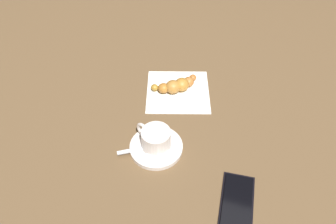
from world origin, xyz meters
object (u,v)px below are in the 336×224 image
(saucer, at_px, (156,147))
(espresso_cup, at_px, (155,138))
(teaspoon, at_px, (153,146))
(napkin, at_px, (178,91))
(croissant, at_px, (177,85))
(sugar_packet, at_px, (159,154))
(cell_phone, at_px, (237,206))

(saucer, xyz_separation_m, espresso_cup, (-0.00, -0.00, 0.03))
(espresso_cup, xyz_separation_m, teaspoon, (0.01, -0.00, -0.02))
(espresso_cup, xyz_separation_m, napkin, (-0.20, -0.01, -0.03))
(saucer, xyz_separation_m, croissant, (-0.21, -0.01, 0.01))
(napkin, bearing_deg, croissant, -123.91)
(saucer, height_order, sugar_packet, sugar_packet)
(teaspoon, bearing_deg, saucer, 133.43)
(saucer, relative_size, espresso_cup, 1.37)
(croissant, bearing_deg, sugar_packet, 6.51)
(cell_phone, bearing_deg, saucer, -114.19)
(espresso_cup, bearing_deg, cell_phone, 65.78)
(sugar_packet, relative_size, napkin, 0.33)
(saucer, relative_size, croissant, 1.07)
(saucer, relative_size, teaspoon, 1.09)
(saucer, relative_size, sugar_packet, 2.17)
(espresso_cup, height_order, napkin, espresso_cup)
(saucer, relative_size, napkin, 0.72)
(teaspoon, xyz_separation_m, napkin, (-0.21, -0.00, -0.01))
(saucer, bearing_deg, espresso_cup, -118.63)
(teaspoon, relative_size, sugar_packet, 1.99)
(saucer, xyz_separation_m, teaspoon, (0.01, -0.01, 0.01))
(sugar_packet, bearing_deg, saucer, 100.95)
(croissant, xyz_separation_m, cell_phone, (0.30, 0.21, -0.02))
(sugar_packet, xyz_separation_m, napkin, (-0.23, -0.02, -0.01))
(espresso_cup, distance_m, croissant, 0.21)
(sugar_packet, height_order, cell_phone, sugar_packet)
(napkin, relative_size, cell_phone, 1.08)
(napkin, distance_m, cell_phone, 0.36)
(napkin, height_order, croissant, croissant)
(espresso_cup, bearing_deg, napkin, -178.27)
(sugar_packet, bearing_deg, croissant, 75.68)
(espresso_cup, distance_m, sugar_packet, 0.04)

